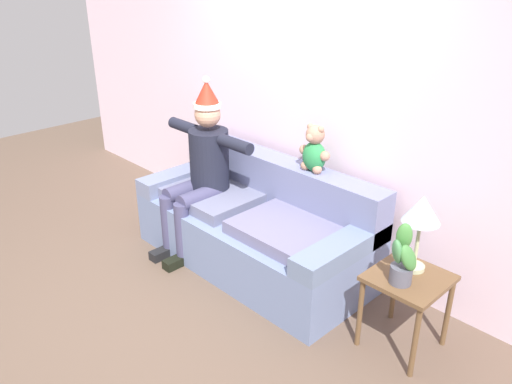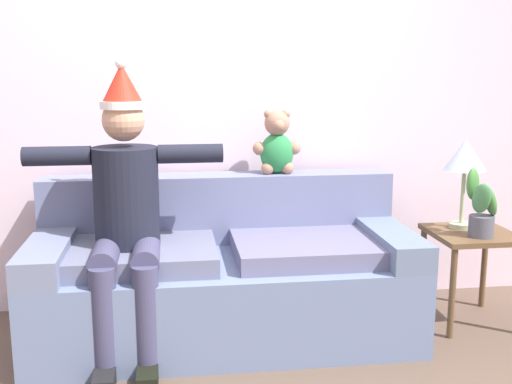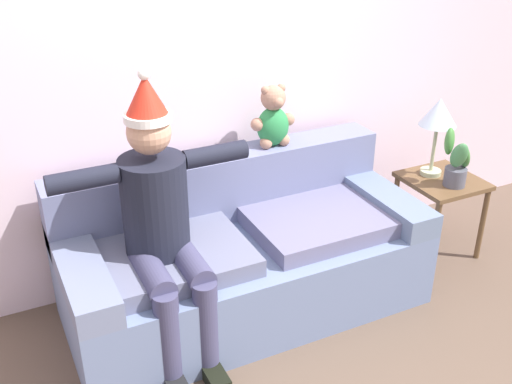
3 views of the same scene
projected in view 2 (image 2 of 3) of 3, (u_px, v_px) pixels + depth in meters
back_wall at (214, 90)px, 3.83m from camera, size 7.00×0.10×2.70m
couch at (224, 275)px, 3.50m from camera, size 2.07×0.92×0.87m
person_seated at (125, 207)px, 3.18m from camera, size 1.02×0.77×1.54m
teddy_bear at (277, 145)px, 3.69m from camera, size 0.29×0.17×0.38m
side_table at (471, 247)px, 3.63m from camera, size 0.47×0.48×0.55m
table_lamp at (465, 159)px, 3.62m from camera, size 0.24×0.24×0.53m
potted_plant at (481, 208)px, 3.48m from camera, size 0.21×0.22×0.39m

